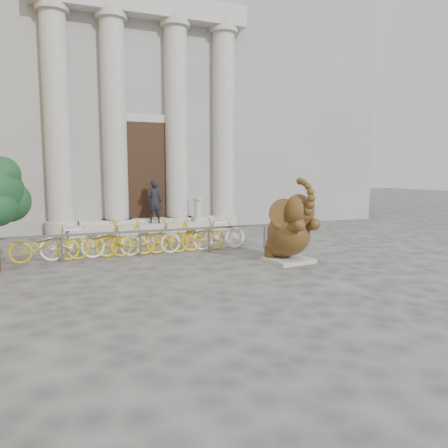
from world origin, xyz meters
name	(u,v)px	position (x,y,z in m)	size (l,w,h in m)	color
ground	(261,296)	(0.00, 0.00, 0.00)	(80.00, 80.00, 0.00)	#474442
classical_building	(123,95)	(0.00, 14.93, 5.98)	(22.00, 10.70, 12.00)	gray
entrance_steps	(151,227)	(0.00, 9.40, 0.18)	(6.00, 1.20, 0.36)	#A8A59E
elephant_statue	(290,232)	(2.05, 2.44, 0.79)	(1.44, 1.67, 2.17)	#A8A59E
bike_rack	(138,238)	(-1.36, 4.85, 0.50)	(8.00, 0.53, 1.00)	slate
pedestrian	(154,201)	(0.11, 9.18, 1.18)	(0.60, 0.39, 1.65)	black
balustrade_post	(198,210)	(1.83, 9.10, 0.80)	(0.39, 0.39, 0.95)	#A8A59E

